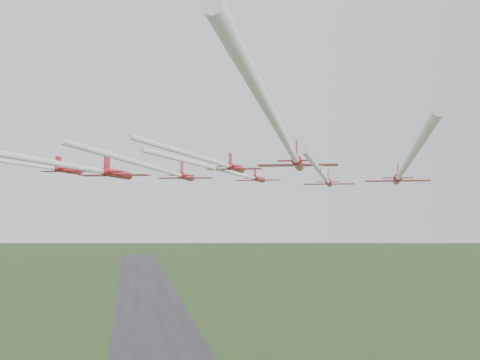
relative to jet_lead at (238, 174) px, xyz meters
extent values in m
cube|color=#2F2F31|center=(-6.25, 190.06, -58.87)|extent=(38.00, 900.00, 0.04)
cylinder|color=red|center=(7.36, 16.34, 0.03)|extent=(4.58, 8.35, 1.12)
cone|color=red|center=(9.51, 21.12, 0.03)|extent=(1.77, 2.13, 1.12)
cone|color=red|center=(5.33, 11.83, 0.03)|extent=(1.43, 1.53, 1.02)
ellipsoid|color=black|center=(8.19, 18.19, 0.44)|extent=(0.79, 1.06, 0.33)
cube|color=red|center=(7.02, 15.59, -0.22)|extent=(9.26, 6.10, 0.10)
cube|color=red|center=(5.73, 12.71, 0.03)|extent=(4.22, 2.79, 0.08)
cube|color=red|center=(5.81, 12.90, 1.15)|extent=(0.85, 1.71, 2.04)
cylinder|color=white|center=(-6.32, -14.03, -0.02)|extent=(23.39, 50.95, 0.61)
cylinder|color=red|center=(-8.56, 5.79, -0.28)|extent=(3.90, 9.36, 1.22)
cone|color=red|center=(-6.90, 11.24, -0.28)|extent=(1.74, 2.26, 1.22)
cone|color=red|center=(-10.12, 0.65, -0.28)|extent=(1.44, 1.59, 1.11)
ellipsoid|color=black|center=(-7.91, 7.91, 0.17)|extent=(0.75, 1.14, 0.35)
cube|color=red|center=(-8.81, 4.94, -0.55)|extent=(10.16, 5.58, 0.11)
cube|color=red|center=(-9.81, 1.66, -0.28)|extent=(4.62, 2.56, 0.09)
cube|color=red|center=(-9.75, 1.87, 0.94)|extent=(0.68, 1.94, 2.21)
cylinder|color=white|center=(-17.68, -24.27, -0.33)|extent=(15.40, 48.87, 0.66)
cylinder|color=red|center=(16.52, -0.78, -1.47)|extent=(4.14, 8.45, 1.12)
cone|color=red|center=(18.40, 4.10, -1.47)|extent=(1.70, 2.11, 1.12)
cone|color=red|center=(14.75, -5.37, -1.47)|extent=(1.38, 1.50, 1.01)
ellipsoid|color=black|center=(17.25, 1.12, -1.07)|extent=(0.74, 1.05, 0.32)
cube|color=red|center=(16.22, -1.53, -1.73)|extent=(9.28, 5.67, 0.10)
cube|color=red|center=(15.09, -4.47, -1.47)|extent=(4.23, 2.60, 0.08)
cube|color=red|center=(15.17, -4.28, -0.36)|extent=(0.75, 1.74, 2.03)
cylinder|color=white|center=(4.86, -31.03, -1.52)|extent=(19.94, 50.50, 0.61)
cylinder|color=red|center=(-28.73, -2.01, 0.17)|extent=(3.92, 7.88, 1.04)
cone|color=red|center=(-26.95, 2.53, 0.17)|extent=(1.60, 1.97, 1.04)
cone|color=red|center=(-30.42, -6.29, 0.17)|extent=(1.30, 1.41, 0.95)
ellipsoid|color=black|center=(-28.04, -0.25, 0.55)|extent=(0.70, 0.98, 0.30)
cube|color=red|center=(-29.01, -2.72, -0.07)|extent=(8.67, 5.35, 0.09)
cube|color=red|center=(-30.09, -5.45, 0.17)|extent=(3.95, 2.45, 0.08)
cube|color=red|center=(-30.02, -5.28, 1.21)|extent=(0.71, 1.62, 1.90)
cylinder|color=red|center=(-2.35, -10.88, 0.25)|extent=(4.33, 8.02, 1.07)
cone|color=red|center=(-0.32, -6.28, 0.25)|extent=(1.69, 2.04, 1.07)
cone|color=red|center=(-4.26, -15.21, 0.25)|extent=(1.37, 1.47, 0.98)
ellipsoid|color=black|center=(-1.57, -9.09, 0.64)|extent=(0.75, 1.01, 0.31)
cube|color=red|center=(-2.67, -11.59, 0.01)|extent=(8.88, 5.79, 0.10)
cube|color=red|center=(-3.89, -14.36, 0.25)|extent=(4.04, 2.65, 0.08)
cube|color=red|center=(-3.81, -14.18, 1.33)|extent=(0.80, 1.65, 1.95)
cylinder|color=white|center=(-11.79, -32.25, 0.21)|extent=(15.15, 33.33, 0.59)
cylinder|color=red|center=(19.21, -22.80, -1.97)|extent=(4.55, 8.51, 1.14)
cone|color=red|center=(21.34, -17.92, -1.97)|extent=(1.79, 2.16, 1.14)
cone|color=red|center=(17.21, -27.39, -1.97)|extent=(1.44, 1.55, 1.03)
ellipsoid|color=black|center=(20.04, -20.90, -1.56)|extent=(0.79, 1.07, 0.33)
cube|color=red|center=(18.88, -23.56, -2.23)|extent=(9.41, 6.10, 0.10)
cube|color=red|center=(17.60, -26.49, -1.97)|extent=(4.29, 2.79, 0.08)
cube|color=red|center=(17.68, -26.30, -0.83)|extent=(0.84, 1.75, 2.07)
cylinder|color=white|center=(5.83, -53.48, -2.02)|extent=(22.86, 51.38, 0.62)
cylinder|color=red|center=(-20.54, -20.46, -1.47)|extent=(4.10, 8.94, 1.17)
cone|color=red|center=(-18.73, -15.28, -1.47)|extent=(1.74, 2.20, 1.17)
cone|color=red|center=(-22.25, -25.34, -1.47)|extent=(1.43, 1.56, 1.07)
ellipsoid|color=black|center=(-19.84, -18.45, -1.05)|extent=(0.76, 1.10, 0.34)
cube|color=red|center=(-20.82, -21.27, -1.74)|extent=(9.77, 5.72, 0.11)
cube|color=red|center=(-21.91, -24.39, -1.47)|extent=(4.45, 2.62, 0.09)
cube|color=red|center=(-21.84, -24.19, -0.30)|extent=(0.73, 1.85, 2.13)
cylinder|color=white|center=(-27.85, -41.38, -1.53)|extent=(11.43, 31.17, 0.64)
cylinder|color=red|center=(1.22, -33.63, -0.79)|extent=(4.08, 9.15, 1.20)
cone|color=red|center=(3.00, -28.32, -0.79)|extent=(1.76, 2.24, 1.20)
cone|color=red|center=(-0.46, -38.63, -0.79)|extent=(1.45, 1.58, 1.09)
ellipsoid|color=black|center=(1.91, -31.56, -0.36)|extent=(0.76, 1.13, 0.35)
cube|color=red|center=(0.94, -34.45, -1.06)|extent=(9.98, 5.73, 0.11)
cube|color=red|center=(-0.14, -37.65, -0.79)|extent=(4.54, 2.62, 0.09)
cube|color=red|center=(-0.07, -37.44, 0.41)|extent=(0.73, 1.89, 2.18)
cylinder|color=white|center=(-8.80, -63.42, -0.85)|extent=(16.91, 48.66, 0.65)
camera|label=1|loc=(-19.21, -103.97, -6.63)|focal=45.00mm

